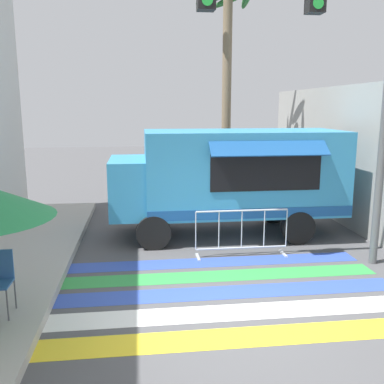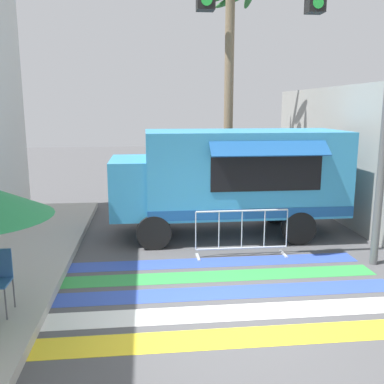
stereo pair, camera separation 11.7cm
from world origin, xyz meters
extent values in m
plane|color=#4C4C4F|center=(0.00, 0.00, 0.00)|extent=(60.00, 60.00, 0.00)
cube|color=yellow|center=(0.00, -0.49, 0.00)|extent=(6.40, 0.56, 0.01)
cube|color=white|center=(0.00, 0.27, 0.00)|extent=(6.40, 0.56, 0.01)
cube|color=#334FB2|center=(0.00, 1.03, 0.00)|extent=(6.40, 0.56, 0.01)
cube|color=green|center=(0.00, 1.79, 0.00)|extent=(6.40, 0.56, 0.01)
cube|color=#334FB2|center=(0.00, 2.55, 0.00)|extent=(6.40, 0.56, 0.01)
cube|color=#338CBF|center=(1.17, 4.54, 1.65)|extent=(4.93, 2.11, 2.05)
cube|color=#338CBF|center=(-1.29, 4.54, 1.32)|extent=(1.74, 1.94, 1.39)
cube|color=#1E232D|center=(-2.11, 4.54, 1.67)|extent=(0.06, 1.69, 0.53)
cube|color=black|center=(1.46, 3.47, 1.81)|extent=(2.61, 0.03, 0.92)
cube|color=#194C8C|center=(1.46, 3.27, 2.35)|extent=(2.71, 0.43, 0.31)
cube|color=#194C8C|center=(1.17, 3.48, 0.81)|extent=(4.93, 0.01, 0.24)
cylinder|color=black|center=(-1.15, 3.57, 0.40)|extent=(0.81, 0.22, 0.81)
cylinder|color=black|center=(-1.15, 5.51, 0.40)|extent=(0.81, 0.22, 0.81)
cylinder|color=black|center=(2.33, 3.57, 0.40)|extent=(0.81, 0.22, 0.81)
cylinder|color=black|center=(2.33, 5.51, 0.40)|extent=(0.81, 0.22, 0.81)
cylinder|color=green|center=(1.86, 1.93, 5.11)|extent=(0.20, 0.02, 0.20)
cylinder|color=green|center=(-0.18, 1.93, 5.11)|extent=(0.20, 0.02, 0.20)
cylinder|color=#4C4C51|center=(-3.40, 0.10, 0.41)|extent=(0.02, 0.02, 0.48)
cylinder|color=#4C4C51|center=(-3.40, 0.50, 0.41)|extent=(0.02, 0.02, 0.48)
cylinder|color=#B7BABF|center=(0.77, 2.87, 1.04)|extent=(2.04, 0.04, 0.04)
cylinder|color=#B7BABF|center=(0.77, 2.87, 0.19)|extent=(2.04, 0.04, 0.04)
cylinder|color=#B7BABF|center=(-0.25, 2.87, 0.61)|extent=(0.02, 0.02, 0.85)
cylinder|color=#B7BABF|center=(0.26, 2.87, 0.61)|extent=(0.02, 0.02, 0.85)
cylinder|color=#B7BABF|center=(0.77, 2.87, 0.61)|extent=(0.02, 0.02, 0.85)
cylinder|color=#B7BABF|center=(1.28, 2.87, 0.61)|extent=(0.02, 0.02, 0.85)
cylinder|color=#B7BABF|center=(1.79, 2.87, 0.61)|extent=(0.02, 0.02, 0.85)
cube|color=#B7BABF|center=(-0.20, 2.87, 0.01)|extent=(0.06, 0.44, 0.03)
cube|color=#B7BABF|center=(1.74, 2.87, 0.01)|extent=(0.06, 0.44, 0.03)
cylinder|color=#7A664C|center=(1.47, 8.22, 3.44)|extent=(0.30, 0.30, 6.88)
camera|label=1|loc=(-1.42, -5.99, 3.26)|focal=40.00mm
camera|label=2|loc=(-1.30, -6.01, 3.26)|focal=40.00mm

